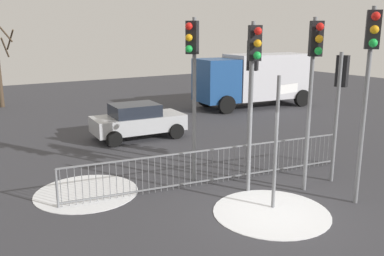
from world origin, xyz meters
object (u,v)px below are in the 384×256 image
Objects in this scene: direction_sign_post at (278,136)px; delivery_truck at (255,78)px; traffic_light_foreground_right at (193,64)px; traffic_light_mid_left at (370,64)px; traffic_light_rear_left at (341,88)px; traffic_light_foreground_left at (253,70)px; traffic_light_mid_right at (314,67)px; traffic_light_rear_right at (252,75)px; car_silver_near at (138,120)px.

delivery_truck is at bearing 43.32° from direction_sign_post.
traffic_light_mid_left is (2.70, -3.69, 0.14)m from traffic_light_foreground_right.
traffic_light_mid_left reaches higher than traffic_light_rear_left.
traffic_light_rear_left is at bearing -167.13° from traffic_light_foreground_left.
delivery_truck is (7.66, 11.02, -1.75)m from traffic_light_mid_right.
traffic_light_mid_left reaches higher than traffic_light_foreground_right.
traffic_light_mid_left reaches higher than traffic_light_mid_right.
traffic_light_mid_right is (-1.45, -0.21, 0.67)m from traffic_light_rear_left.
traffic_light_rear_right is at bearing 55.41° from direction_sign_post.
traffic_light_mid_left is at bearing -74.20° from car_silver_near.
traffic_light_mid_left is 1.47× the size of direction_sign_post.
delivery_truck is (9.95, 8.67, -1.77)m from traffic_light_foreground_right.
traffic_light_foreground_left reaches higher than direction_sign_post.
traffic_light_mid_left is (1.81, -2.12, 0.23)m from traffic_light_foreground_left.
traffic_light_mid_left is 9.91m from car_silver_near.
direction_sign_post is (-0.09, -1.09, -1.53)m from traffic_light_foreground_left.
traffic_light_foreground_left reaches higher than car_silver_near.
traffic_light_foreground_left is 1.85m from traffic_light_rear_right.
car_silver_near is (0.85, 5.61, -2.74)m from traffic_light_foreground_right.
traffic_light_foreground_right is 0.66× the size of delivery_truck.
traffic_light_rear_right is 1.08× the size of car_silver_near.
traffic_light_rear_right is 11.93m from delivery_truck.
traffic_light_mid_left is 14.46m from delivery_truck.
traffic_light_mid_right is 1.41× the size of direction_sign_post.
traffic_light_mid_left is at bearing -179.88° from traffic_light_foreground_right.
traffic_light_foreground_right reaches higher than delivery_truck.
traffic_light_mid_left is (-1.04, -1.56, 0.83)m from traffic_light_rear_left.
traffic_light_rear_right is at bearing -30.50° from traffic_light_mid_left.
traffic_light_rear_left is at bearing -140.53° from traffic_light_mid_right.
delivery_truck is (9.06, 10.24, -1.67)m from traffic_light_foreground_left.
traffic_light_rear_left is 0.91× the size of traffic_light_rear_right.
direction_sign_post is at bearing 20.58° from traffic_light_mid_left.
traffic_light_mid_left is at bearing -23.09° from traffic_light_rear_right.
traffic_light_mid_left is (0.41, -1.34, 0.16)m from traffic_light_mid_right.
traffic_light_rear_right is (1.17, 1.40, -0.30)m from traffic_light_foreground_left.
car_silver_near is at bearing -48.74° from traffic_light_mid_right.
traffic_light_rear_left is at bearing -74.54° from traffic_light_mid_left.
delivery_truck is at bearing 131.96° from traffic_light_rear_left.
traffic_light_foreground_right reaches higher than traffic_light_foreground_left.
traffic_light_mid_right is 13.54m from delivery_truck.
traffic_light_rear_right is 3.04m from direction_sign_post.
traffic_light_rear_left reaches higher than car_silver_near.
traffic_light_mid_right is at bearing -75.19° from car_silver_near.
delivery_truck is (6.22, 10.81, -1.08)m from traffic_light_rear_left.
traffic_light_foreground_right is at bearing 47.80° from delivery_truck.
traffic_light_rear_right is (-1.68, 1.96, 0.29)m from traffic_light_rear_left.
traffic_light_mid_right is at bearing 174.96° from traffic_light_foreground_left.
car_silver_near is (-1.20, 5.78, -2.34)m from traffic_light_rear_right.
traffic_light_mid_right is at bearing -27.33° from traffic_light_rear_right.
traffic_light_foreground_left is 1.60m from traffic_light_mid_right.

